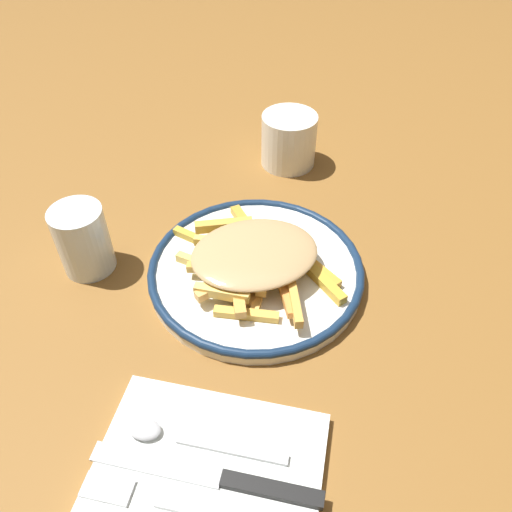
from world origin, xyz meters
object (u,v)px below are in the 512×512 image
at_px(plate, 256,270).
at_px(fries_heap, 258,259).
at_px(fork, 179,505).
at_px(spoon, 178,437).
at_px(water_glass, 83,240).
at_px(coffee_mug, 289,140).
at_px(knife, 225,479).
at_px(napkin, 205,479).

xyz_separation_m(plate, fries_heap, (-0.01, -0.00, 0.03)).
bearing_deg(fork, spoon, 22.55).
relative_size(plate, fries_heap, 1.12).
distance_m(fries_heap, spoon, 0.22).
height_order(fork, spoon, spoon).
relative_size(spoon, water_glass, 1.72).
xyz_separation_m(fork, coffee_mug, (0.54, 0.03, 0.03)).
height_order(plate, coffee_mug, coffee_mug).
distance_m(fork, spoon, 0.06).
xyz_separation_m(spoon, coffee_mug, (0.49, 0.01, 0.03)).
distance_m(knife, coffee_mug, 0.52).
xyz_separation_m(plate, fork, (-0.28, -0.01, 0.00)).
relative_size(fork, coffee_mug, 1.58).
xyz_separation_m(water_glass, coffee_mug, (0.30, -0.19, -0.00)).
relative_size(napkin, coffee_mug, 1.82).
relative_size(fork, knife, 0.84).
height_order(spoon, water_glass, water_glass).
bearing_deg(fries_heap, spoon, 176.30).
relative_size(spoon, coffee_mug, 1.37).
bearing_deg(fries_heap, plate, 29.74).
distance_m(plate, spoon, 0.23).
bearing_deg(plate, water_glass, 100.71).
xyz_separation_m(fork, spoon, (0.05, 0.02, 0.00)).
height_order(napkin, knife, knife).
relative_size(plate, water_glass, 2.99).
bearing_deg(knife, plate, 9.79).
bearing_deg(coffee_mug, plate, -175.75).
bearing_deg(spoon, napkin, -126.45).
xyz_separation_m(napkin, coffee_mug, (0.51, 0.04, 0.04)).
height_order(fork, water_glass, water_glass).
bearing_deg(coffee_mug, fries_heap, -174.92).
bearing_deg(coffee_mug, water_glass, 147.55).
relative_size(plate, spoon, 1.74).
height_order(knife, spoon, spoon).
xyz_separation_m(plate, water_glass, (-0.04, 0.21, 0.03)).
xyz_separation_m(fries_heap, spoon, (-0.22, 0.01, -0.02)).
bearing_deg(napkin, spoon, 53.55).
distance_m(fries_heap, fork, 0.28).
xyz_separation_m(napkin, spoon, (0.03, 0.03, 0.01)).
height_order(plate, fork, plate).
height_order(napkin, fork, fork).
bearing_deg(napkin, fries_heap, 4.74).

